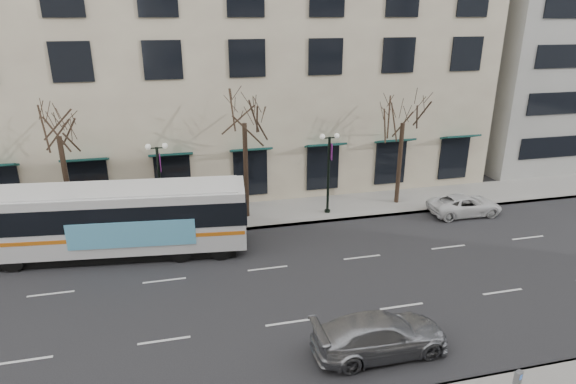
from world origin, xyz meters
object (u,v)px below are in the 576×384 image
object	(u,v)px
tree_far_mid	(244,107)
pay_station	(518,380)
tree_far_left	(56,119)
lamp_post_right	(329,170)
tree_far_right	(404,108)
lamp_post_left	(160,182)
silver_car	(380,335)
city_bus	(116,219)
white_pickup	(465,205)

from	to	relation	value
tree_far_mid	pay_station	distance (m)	19.05
tree_far_left	lamp_post_right	world-z (taller)	tree_far_left
tree_far_left	tree_far_mid	size ratio (longest dim) A/B	0.98
tree_far_left	tree_far_right	xyz separation A→B (m)	(20.00, 0.00, -0.28)
lamp_post_left	silver_car	size ratio (longest dim) A/B	1.01
city_bus	pay_station	distance (m)	19.28
tree_far_mid	silver_car	distance (m)	15.22
tree_far_left	silver_car	xyz separation A→B (m)	(12.85, -13.63, -5.95)
tree_far_mid	silver_car	xyz separation A→B (m)	(2.85, -13.63, -6.16)
pay_station	lamp_post_right	bearing A→B (deg)	71.07
tree_far_right	city_bus	bearing A→B (deg)	-169.77
pay_station	tree_far_left	bearing A→B (deg)	110.77
tree_far_mid	tree_far_right	xyz separation A→B (m)	(10.00, -0.00, -0.48)
lamp_post_right	pay_station	distance (m)	16.64
tree_far_mid	silver_car	size ratio (longest dim) A/B	1.66
lamp_post_right	city_bus	distance (m)	12.57
tree_far_mid	lamp_post_right	bearing A→B (deg)	-6.83
tree_far_mid	tree_far_right	bearing A→B (deg)	-0.00
tree_far_mid	white_pickup	world-z (taller)	tree_far_mid
city_bus	lamp_post_left	bearing A→B (deg)	54.28
silver_car	white_pickup	bearing A→B (deg)	-44.46
tree_far_mid	lamp_post_right	xyz separation A→B (m)	(5.01, -0.60, -3.96)
tree_far_right	city_bus	distance (m)	18.10
tree_far_mid	lamp_post_left	size ratio (longest dim) A/B	1.64
tree_far_right	lamp_post_right	distance (m)	6.11
tree_far_right	lamp_post_right	xyz separation A→B (m)	(-4.99, -0.60, -3.48)
lamp_post_right	pay_station	size ratio (longest dim) A/B	4.35
tree_far_mid	city_bus	xyz separation A→B (m)	(-7.27, -3.12, -4.90)
silver_car	lamp_post_right	bearing A→B (deg)	-10.16
silver_car	pay_station	distance (m)	4.68
tree_far_left	city_bus	xyz separation A→B (m)	(2.73, -3.12, -4.70)
silver_car	white_pickup	world-z (taller)	silver_car
tree_far_right	silver_car	size ratio (longest dim) A/B	1.57
lamp_post_right	tree_far_left	bearing A→B (deg)	177.71
lamp_post_left	lamp_post_right	world-z (taller)	same
tree_far_left	silver_car	world-z (taller)	tree_far_left
lamp_post_right	city_bus	bearing A→B (deg)	-168.41
tree_far_mid	silver_car	bearing A→B (deg)	-78.18
lamp_post_left	silver_car	xyz separation A→B (m)	(7.84, -13.03, -2.20)
city_bus	silver_car	bearing A→B (deg)	-39.68
tree_far_right	pay_station	xyz separation A→B (m)	(-4.03, -17.10, -5.41)
tree_far_right	white_pickup	size ratio (longest dim) A/B	1.76
city_bus	pay_station	world-z (taller)	city_bus
silver_car	pay_station	size ratio (longest dim) A/B	4.30
tree_far_left	tree_far_right	bearing A→B (deg)	0.00
lamp_post_left	pay_station	bearing A→B (deg)	-56.39
tree_far_left	pay_station	xyz separation A→B (m)	(15.97, -17.10, -5.68)
lamp_post_left	tree_far_left	bearing A→B (deg)	173.17
tree_far_right	lamp_post_left	size ratio (longest dim) A/B	1.55
tree_far_right	city_bus	xyz separation A→B (m)	(-17.27, -3.12, -4.42)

